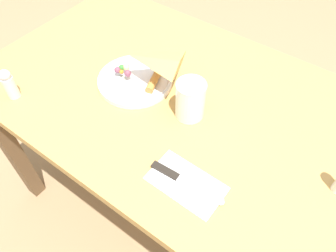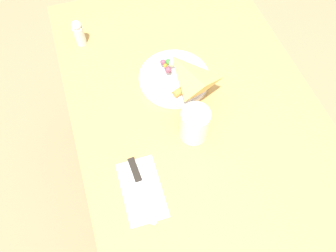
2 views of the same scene
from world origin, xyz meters
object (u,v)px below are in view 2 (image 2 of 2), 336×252
Objects in this scene: dining_table at (197,131)px; milk_glass at (194,125)px; napkin_folded at (142,190)px; butter_knife at (141,186)px; salt_shaker at (79,33)px; plate_pizza at (174,76)px.

dining_table is 0.16m from milk_glass.
napkin_folded is 0.93× the size of butter_knife.
salt_shaker is (-0.59, -0.06, 0.05)m from napkin_folded.
salt_shaker is (-0.47, -0.25, -0.00)m from milk_glass.
salt_shaker is (-0.41, -0.29, 0.15)m from dining_table.
milk_glass is 0.62× the size of napkin_folded.
dining_table is 0.31m from napkin_folded.
dining_table is 12.87× the size of salt_shaker.
dining_table is at bearing 121.60° from butter_knife.
plate_pizza is 2.01× the size of milk_glass.
napkin_folded reaches higher than dining_table.
dining_table is at bearing 10.64° from plate_pizza.
plate_pizza is 0.37m from salt_shaker.
dining_table is 0.30m from butter_knife.
salt_shaker is (-0.58, -0.06, 0.04)m from butter_knife.
plate_pizza reaches higher than dining_table.
milk_glass reaches higher than plate_pizza.
dining_table is at bearing 143.07° from milk_glass.
milk_glass is 0.23m from butter_knife.
salt_shaker reaches higher than dining_table.
napkin_folded is (0.12, -0.20, -0.05)m from milk_glass.
salt_shaker is at bearing -134.24° from plate_pizza.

